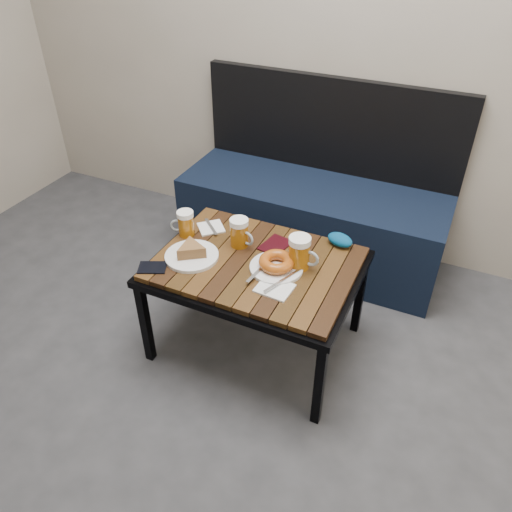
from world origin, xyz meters
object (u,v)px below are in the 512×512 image
at_px(plate_pie, 191,253).
at_px(passport_navy, 152,267).
at_px(beer_mug_right, 300,253).
at_px(beer_mug_left, 185,223).
at_px(knit_pouch, 340,240).
at_px(cafe_table, 256,270).
at_px(bench, 313,214).
at_px(beer_mug_centre, 240,233).
at_px(plate_bagel, 276,264).
at_px(passport_burgundy, 275,245).

height_order(plate_pie, passport_navy, plate_pie).
bearing_deg(beer_mug_right, beer_mug_left, -178.31).
height_order(beer_mug_right, passport_navy, beer_mug_right).
bearing_deg(knit_pouch, beer_mug_left, -161.79).
bearing_deg(cafe_table, bench, 90.96).
height_order(beer_mug_centre, knit_pouch, beer_mug_centre).
height_order(bench, plate_pie, bench).
bearing_deg(passport_navy, beer_mug_left, 156.10).
distance_m(plate_pie, plate_bagel, 0.36).
bearing_deg(passport_burgundy, plate_bagel, -55.05).
xyz_separation_m(bench, cafe_table, (0.01, -0.77, 0.16)).
height_order(beer_mug_right, plate_pie, beer_mug_right).
bearing_deg(plate_bagel, beer_mug_centre, 156.62).
bearing_deg(passport_navy, cafe_table, 96.44).
xyz_separation_m(beer_mug_centre, passport_burgundy, (0.14, 0.06, -0.06)).
bearing_deg(passport_navy, passport_burgundy, 107.78).
bearing_deg(knit_pouch, beer_mug_centre, -154.64).
distance_m(bench, plate_bagel, 0.82).
bearing_deg(beer_mug_centre, plate_pie, -116.61).
xyz_separation_m(beer_mug_left, beer_mug_right, (0.53, -0.01, 0.01)).
distance_m(bench, passport_burgundy, 0.66).
xyz_separation_m(bench, beer_mug_centre, (-0.10, -0.69, 0.26)).
distance_m(bench, knit_pouch, 0.62).
xyz_separation_m(beer_mug_centre, passport_navy, (-0.25, -0.29, -0.06)).
relative_size(plate_bagel, passport_navy, 2.50).
bearing_deg(plate_pie, cafe_table, 18.83).
height_order(cafe_table, plate_pie, plate_pie).
height_order(bench, plate_bagel, bench).
relative_size(bench, plate_bagel, 5.07).
xyz_separation_m(plate_pie, knit_pouch, (0.53, 0.35, 0.00)).
bearing_deg(passport_navy, knit_pouch, 102.46).
relative_size(plate_pie, passport_navy, 2.01).
height_order(beer_mug_left, beer_mug_centre, beer_mug_centre).
distance_m(bench, beer_mug_centre, 0.74).
distance_m(bench, beer_mug_right, 0.80).
xyz_separation_m(beer_mug_right, passport_burgundy, (-0.14, 0.10, -0.07)).
height_order(cafe_table, beer_mug_centre, beer_mug_centre).
bearing_deg(knit_pouch, passport_navy, -143.17).
bearing_deg(plate_bagel, passport_burgundy, 114.42).
xyz_separation_m(beer_mug_left, plate_bagel, (0.46, -0.06, -0.03)).
distance_m(beer_mug_right, plate_pie, 0.45).
bearing_deg(plate_pie, passport_navy, -129.86).
height_order(beer_mug_right, passport_burgundy, beer_mug_right).
xyz_separation_m(cafe_table, passport_navy, (-0.36, -0.21, 0.05)).
xyz_separation_m(beer_mug_left, passport_navy, (0.00, -0.27, -0.06)).
bearing_deg(passport_navy, bench, 136.12).
relative_size(bench, passport_navy, 12.64).
xyz_separation_m(beer_mug_right, plate_bagel, (-0.08, -0.05, -0.05)).
distance_m(beer_mug_left, passport_burgundy, 0.40).
distance_m(bench, beer_mug_left, 0.84).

